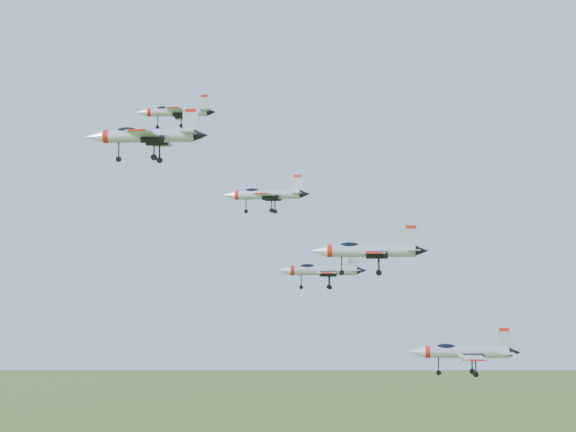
% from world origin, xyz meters
% --- Properties ---
extents(jet_lead, '(12.36, 10.50, 3.36)m').
position_xyz_m(jet_lead, '(-14.89, 11.97, 160.20)').
color(jet_lead, silver).
extents(jet_left_high, '(12.15, 10.12, 3.25)m').
position_xyz_m(jet_left_high, '(3.34, 2.05, 146.21)').
color(jet_left_high, silver).
extents(jet_right_high, '(13.76, 11.61, 3.70)m').
position_xyz_m(jet_right_high, '(-2.76, -20.59, 151.10)').
color(jet_right_high, silver).
extents(jet_left_low, '(12.49, 10.67, 3.42)m').
position_xyz_m(jet_left_low, '(8.94, 9.90, 135.93)').
color(jet_left_low, silver).
extents(jet_right_low, '(12.43, 10.47, 3.34)m').
position_xyz_m(jet_right_low, '(21.32, -16.73, 138.37)').
color(jet_right_low, silver).
extents(jet_trail, '(13.43, 11.37, 3.63)m').
position_xyz_m(jet_trail, '(29.51, -0.37, 126.32)').
color(jet_trail, silver).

